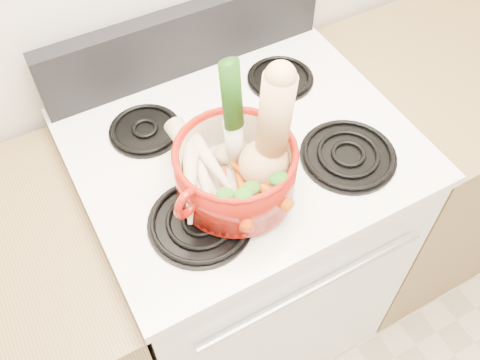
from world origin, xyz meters
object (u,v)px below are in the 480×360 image
squash (270,132)px  leek (234,118)px  stove_body (242,246)px  dutch_oven (235,171)px

squash → leek: bearing=125.0°
stove_body → leek: size_ratio=3.29×
dutch_oven → squash: size_ratio=0.92×
stove_body → dutch_oven: dutch_oven is taller
stove_body → squash: bearing=-97.6°
stove_body → squash: 0.69m
stove_body → leek: leek is taller
dutch_oven → leek: 0.12m
dutch_oven → squash: 0.12m
stove_body → leek: bearing=-128.9°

